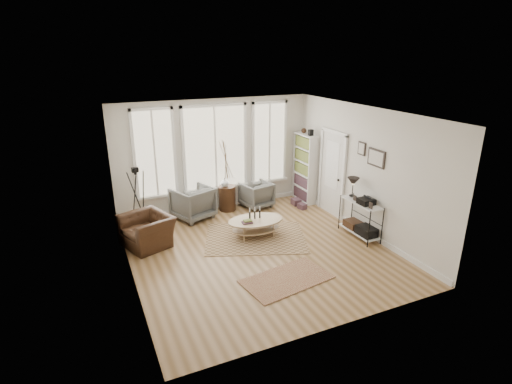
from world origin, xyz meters
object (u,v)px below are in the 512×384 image
side_table (227,178)px  accent_chair (147,230)px  coffee_table (255,223)px  low_shelf (360,215)px  armchair_left (193,203)px  armchair_right (256,194)px  bookcase (305,168)px

side_table → accent_chair: (-2.30, -1.20, -0.56)m
coffee_table → low_shelf: bearing=-24.4°
accent_chair → coffee_table: bearing=55.9°
side_table → coffee_table: bearing=-89.2°
coffee_table → side_table: 1.86m
coffee_table → accent_chair: bearing=166.3°
side_table → armchair_left: bearing=-171.0°
armchair_left → armchair_right: size_ratio=1.20×
armchair_right → side_table: size_ratio=0.41×
armchair_right → side_table: bearing=-18.4°
armchair_left → accent_chair: armchair_left is taller
low_shelf → armchair_left: bearing=140.7°
low_shelf → armchair_left: size_ratio=1.44×
coffee_table → side_table: bearing=90.8°
low_shelf → armchair_right: 2.99m
low_shelf → side_table: 3.53m
coffee_table → accent_chair: (-2.33, 0.57, 0.03)m
armchair_left → low_shelf: bearing=119.4°
side_table → accent_chair: size_ratio=1.78×
bookcase → coffee_table: (-2.21, -1.54, -0.64)m
bookcase → armchair_left: size_ratio=2.28×
coffee_table → side_table: size_ratio=0.71×
armchair_right → low_shelf: bearing=105.5°
coffee_table → armchair_right: (0.78, 1.67, 0.03)m
low_shelf → armchair_right: bearing=117.4°
coffee_table → bookcase: bearing=34.9°
bookcase → coffee_table: 2.77m
low_shelf → side_table: size_ratio=0.70×
bookcase → armchair_right: 1.56m
armchair_left → armchair_right: 1.79m
armchair_left → bookcase: bearing=157.5°
low_shelf → accent_chair: 4.74m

